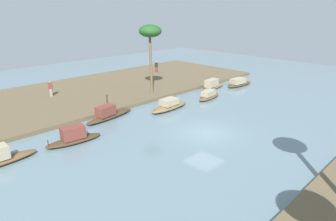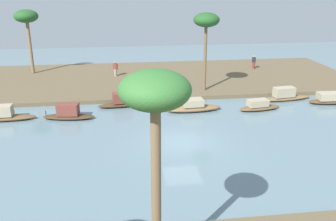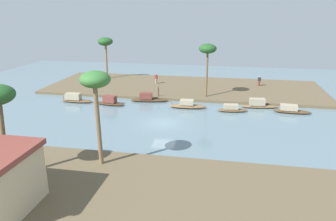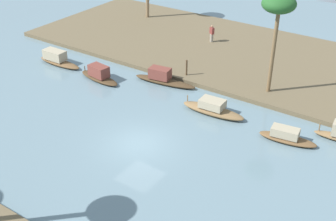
{
  "view_description": "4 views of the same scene",
  "coord_description": "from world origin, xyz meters",
  "px_view_note": "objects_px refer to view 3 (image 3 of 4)",
  "views": [
    {
      "loc": [
        16.94,
        13.13,
        9.14
      ],
      "look_at": [
        0.54,
        -3.58,
        1.04
      ],
      "focal_mm": 31.84,
      "sensor_mm": 36.0,
      "label": 1
    },
    {
      "loc": [
        3.72,
        21.28,
        10.29
      ],
      "look_at": [
        0.36,
        -4.89,
        0.52
      ],
      "focal_mm": 37.93,
      "sensor_mm": 36.0,
      "label": 2
    },
    {
      "loc": [
        -6.55,
        32.44,
        12.14
      ],
      "look_at": [
        -0.25,
        -1.4,
        1.01
      ],
      "focal_mm": 34.33,
      "sensor_mm": 36.0,
      "label": 3
    },
    {
      "loc": [
        -14.96,
        18.55,
        15.89
      ],
      "look_at": [
        -0.23,
        -2.82,
        1.14
      ],
      "focal_mm": 49.2,
      "sensor_mm": 36.0,
      "label": 4
    }
  ],
  "objects_px": {
    "sampan_near_left_bank": "(258,104)",
    "sampan_with_red_awning": "(148,98)",
    "sampan_midstream": "(291,110)",
    "person_by_mooring": "(259,82)",
    "sampan_with_tall_canopy": "(187,105)",
    "sampan_foreground": "(110,102)",
    "sampan_upstream_small": "(75,99)",
    "palm_tree_left_far": "(105,43)",
    "sampan_open_hull": "(232,109)",
    "person_on_near_bank": "(156,79)",
    "palm_tree_left_near": "(208,50)",
    "mooring_post": "(158,92)",
    "palm_tree_right_tall": "(95,84)"
  },
  "relations": [
    {
      "from": "person_on_near_bank",
      "to": "palm_tree_left_near",
      "type": "distance_m",
      "value": 11.91
    },
    {
      "from": "sampan_open_hull",
      "to": "sampan_foreground",
      "type": "distance_m",
      "value": 15.55
    },
    {
      "from": "sampan_with_red_awning",
      "to": "mooring_post",
      "type": "bearing_deg",
      "value": -130.16
    },
    {
      "from": "sampan_with_red_awning",
      "to": "sampan_near_left_bank",
      "type": "xyz_separation_m",
      "value": [
        -14.34,
        0.22,
        0.04
      ]
    },
    {
      "from": "sampan_upstream_small",
      "to": "palm_tree_left_far",
      "type": "relative_size",
      "value": 0.63
    },
    {
      "from": "sampan_open_hull",
      "to": "palm_tree_right_tall",
      "type": "height_order",
      "value": "palm_tree_right_tall"
    },
    {
      "from": "sampan_upstream_small",
      "to": "person_by_mooring",
      "type": "xyz_separation_m",
      "value": [
        -24.67,
        -12.6,
        0.57
      ]
    },
    {
      "from": "person_on_near_bank",
      "to": "palm_tree_left_near",
      "type": "height_order",
      "value": "palm_tree_left_near"
    },
    {
      "from": "sampan_with_red_awning",
      "to": "palm_tree_left_far",
      "type": "height_order",
      "value": "palm_tree_left_far"
    },
    {
      "from": "sampan_midstream",
      "to": "person_by_mooring",
      "type": "distance_m",
      "value": 12.36
    },
    {
      "from": "sampan_upstream_small",
      "to": "sampan_midstream",
      "type": "bearing_deg",
      "value": -179.72
    },
    {
      "from": "mooring_post",
      "to": "palm_tree_left_near",
      "type": "distance_m",
      "value": 8.69
    },
    {
      "from": "sampan_with_tall_canopy",
      "to": "person_on_near_bank",
      "type": "bearing_deg",
      "value": -62.89
    },
    {
      "from": "palm_tree_left_far",
      "to": "palm_tree_right_tall",
      "type": "distance_m",
      "value": 32.45
    },
    {
      "from": "palm_tree_left_far",
      "to": "sampan_with_tall_canopy",
      "type": "bearing_deg",
      "value": 139.09
    },
    {
      "from": "sampan_midstream",
      "to": "sampan_foreground",
      "type": "relative_size",
      "value": 1.07
    },
    {
      "from": "sampan_near_left_bank",
      "to": "mooring_post",
      "type": "height_order",
      "value": "mooring_post"
    },
    {
      "from": "sampan_near_left_bank",
      "to": "sampan_with_red_awning",
      "type": "bearing_deg",
      "value": -7.9
    },
    {
      "from": "sampan_near_left_bank",
      "to": "person_on_near_bank",
      "type": "relative_size",
      "value": 2.98
    },
    {
      "from": "palm_tree_left_near",
      "to": "sampan_with_red_awning",
      "type": "bearing_deg",
      "value": 20.98
    },
    {
      "from": "sampan_midstream",
      "to": "sampan_near_left_bank",
      "type": "distance_m",
      "value": 3.88
    },
    {
      "from": "sampan_with_red_awning",
      "to": "palm_tree_left_far",
      "type": "xyz_separation_m",
      "value": [
        10.18,
        -11.69,
        5.91
      ]
    },
    {
      "from": "palm_tree_left_far",
      "to": "sampan_upstream_small",
      "type": "bearing_deg",
      "value": 93.07
    },
    {
      "from": "sampan_with_tall_canopy",
      "to": "sampan_foreground",
      "type": "relative_size",
      "value": 1.13
    },
    {
      "from": "sampan_open_hull",
      "to": "sampan_foreground",
      "type": "relative_size",
      "value": 0.9
    },
    {
      "from": "palm_tree_right_tall",
      "to": "sampan_open_hull",
      "type": "bearing_deg",
      "value": -121.73
    },
    {
      "from": "sampan_upstream_small",
      "to": "person_on_near_bank",
      "type": "height_order",
      "value": "person_on_near_bank"
    },
    {
      "from": "sampan_with_tall_canopy",
      "to": "sampan_near_left_bank",
      "type": "relative_size",
      "value": 0.98
    },
    {
      "from": "sampan_with_red_awning",
      "to": "mooring_post",
      "type": "xyz_separation_m",
      "value": [
        -1.06,
        -1.71,
        0.55
      ]
    },
    {
      "from": "sampan_midstream",
      "to": "palm_tree_left_near",
      "type": "relative_size",
      "value": 0.62
    },
    {
      "from": "sampan_midstream",
      "to": "sampan_upstream_small",
      "type": "relative_size",
      "value": 1.01
    },
    {
      "from": "sampan_midstream",
      "to": "sampan_upstream_small",
      "type": "bearing_deg",
      "value": 4.38
    },
    {
      "from": "sampan_foreground",
      "to": "palm_tree_left_far",
      "type": "relative_size",
      "value": 0.59
    },
    {
      "from": "sampan_midstream",
      "to": "sampan_open_hull",
      "type": "height_order",
      "value": "sampan_midstream"
    },
    {
      "from": "sampan_foreground",
      "to": "sampan_near_left_bank",
      "type": "xyz_separation_m",
      "value": [
        -18.83,
        -2.14,
        0.02
      ]
    },
    {
      "from": "sampan_open_hull",
      "to": "palm_tree_left_far",
      "type": "xyz_separation_m",
      "value": [
        21.24,
        -14.02,
        6.0
      ]
    },
    {
      "from": "sampan_open_hull",
      "to": "sampan_with_red_awning",
      "type": "bearing_deg",
      "value": -20.03
    },
    {
      "from": "sampan_open_hull",
      "to": "sampan_foreground",
      "type": "bearing_deg",
      "value": -8.01
    },
    {
      "from": "person_by_mooring",
      "to": "palm_tree_left_far",
      "type": "bearing_deg",
      "value": 25.12
    },
    {
      "from": "mooring_post",
      "to": "sampan_open_hull",
      "type": "bearing_deg",
      "value": 157.99
    },
    {
      "from": "sampan_with_tall_canopy",
      "to": "palm_tree_left_near",
      "type": "bearing_deg",
      "value": -115.58
    },
    {
      "from": "sampan_near_left_bank",
      "to": "palm_tree_left_near",
      "type": "relative_size",
      "value": 0.66
    },
    {
      "from": "sampan_with_tall_canopy",
      "to": "mooring_post",
      "type": "xyz_separation_m",
      "value": [
        4.48,
        -3.65,
        0.59
      ]
    },
    {
      "from": "sampan_with_red_awning",
      "to": "person_by_mooring",
      "type": "height_order",
      "value": "person_by_mooring"
    },
    {
      "from": "sampan_upstream_small",
      "to": "sampan_foreground",
      "type": "relative_size",
      "value": 1.06
    },
    {
      "from": "person_by_mooring",
      "to": "sampan_near_left_bank",
      "type": "bearing_deg",
      "value": 113.06
    },
    {
      "from": "sampan_with_red_awning",
      "to": "person_on_near_bank",
      "type": "distance_m",
      "value": 9.22
    },
    {
      "from": "sampan_open_hull",
      "to": "person_on_near_bank",
      "type": "height_order",
      "value": "person_on_near_bank"
    },
    {
      "from": "sampan_with_red_awning",
      "to": "mooring_post",
      "type": "relative_size",
      "value": 4.09
    },
    {
      "from": "sampan_foreground",
      "to": "mooring_post",
      "type": "distance_m",
      "value": 6.91
    }
  ]
}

